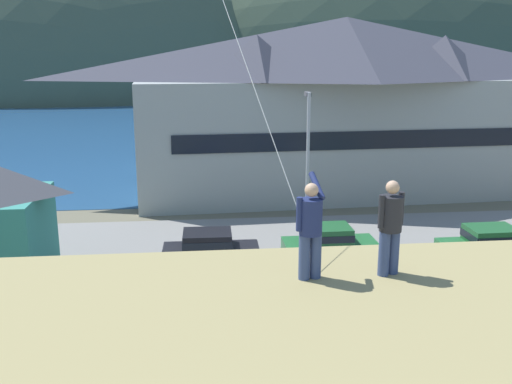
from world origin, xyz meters
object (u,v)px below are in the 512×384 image
parked_car_front_row_end (488,245)px  parked_car_front_row_silver (285,325)px  parked_car_mid_row_far (210,250)px  person_kite_flyer (310,227)px  harbor_lodge (344,102)px  person_companion (390,225)px  parking_light_pole (308,159)px  parked_car_front_row_red (451,318)px  storage_shed_waterside (295,158)px  parked_car_corner_spot (329,244)px  moored_boat_wharfside (168,151)px  parked_car_mid_row_center (128,339)px  wharf_dock (206,160)px  moored_boat_outer_mooring (244,151)px  moored_boat_inner_slip (164,158)px

parked_car_front_row_end → parked_car_front_row_silver: 12.23m
parked_car_mid_row_far → person_kite_flyer: size_ratio=2.28×
harbor_lodge → person_companion: 29.45m
harbor_lodge → parking_light_pole: size_ratio=3.91×
parked_car_front_row_end → person_kite_flyer: bearing=-128.0°
parked_car_front_row_red → person_kite_flyer: bearing=-130.7°
harbor_lodge → parked_car_mid_row_far: bearing=-123.6°
storage_shed_waterside → parking_light_pole: 10.38m
parked_car_front_row_end → parked_car_corner_spot: same height
moored_boat_wharfside → parked_car_mid_row_far: 27.55m
parked_car_front_row_silver → parked_car_mid_row_center: bearing=-175.6°
harbor_lodge → moored_boat_wharfside: 18.98m
moored_boat_wharfside → wharf_dock: bearing=-38.6°
storage_shed_waterside → person_kite_flyer: size_ratio=2.90×
moored_boat_outer_mooring → moored_boat_inner_slip: same height
parked_car_front_row_red → parked_car_mid_row_far: bearing=136.5°
moored_boat_inner_slip → parked_car_front_row_silver: (5.48, -31.45, 0.34)m
parking_light_pole → storage_shed_waterside: bearing=83.6°
moored_boat_inner_slip → parked_car_front_row_red: 33.37m
storage_shed_waterside → person_companion: person_companion is taller
moored_boat_outer_mooring → parked_car_mid_row_center: (-6.36, -34.50, 0.34)m
person_kite_flyer → parked_car_front_row_end: bearing=52.0°
parked_car_front_row_red → person_kite_flyer: (-6.25, -7.26, 5.63)m
moored_boat_wharfside → parked_car_front_row_end: size_ratio=1.50×
harbor_lodge → moored_boat_wharfside: bearing=133.4°
wharf_dock → moored_boat_outer_mooring: (3.44, 2.10, 0.37)m
moored_boat_wharfside → parked_car_front_row_red: moored_boat_wharfside is taller
wharf_dock → parking_light_pole: (4.70, -21.18, 4.05)m
harbor_lodge → parked_car_mid_row_center: 25.47m
person_kite_flyer → parked_car_mid_row_center: bearing=121.1°
wharf_dock → moored_boat_wharfside: bearing=141.4°
parked_car_front_row_silver → parked_car_mid_row_far: 7.64m
moored_boat_outer_mooring → parked_car_corner_spot: (1.68, -26.54, 0.34)m
parked_car_front_row_silver → person_kite_flyer: 9.25m
harbor_lodge → parked_car_front_row_silver: size_ratio=6.86×
wharf_dock → moored_boat_outer_mooring: 4.05m
parked_car_front_row_silver → parked_car_mid_row_far: same height
wharf_dock → parked_car_front_row_silver: (1.99, -32.02, 0.71)m
parked_car_front_row_silver → parking_light_pole: size_ratio=0.57×
harbor_lodge → person_companion: bearing=-102.6°
parked_car_front_row_red → parking_light_pole: bearing=104.5°
person_companion → moored_boat_outer_mooring: bearing=89.0°
harbor_lodge → parked_car_front_row_red: 22.17m
parked_car_mid_row_center → parked_car_corner_spot: size_ratio=1.02×
harbor_lodge → wharf_dock: 15.12m
moored_boat_wharfside → person_kite_flyer: size_ratio=3.41×
parked_car_mid_row_center → person_kite_flyer: (4.18, -6.93, 5.63)m
parking_light_pole → person_kite_flyer: parking_light_pole is taller
storage_shed_waterside → parked_car_front_row_silver: size_ratio=1.26×
parked_car_corner_spot → parking_light_pole: size_ratio=0.56×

